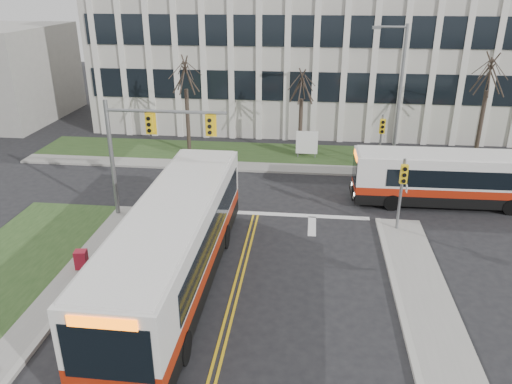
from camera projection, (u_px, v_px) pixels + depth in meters
The scene contains 15 objects.
ground at pixel (233, 304), 19.30m from camera, with size 120.00×120.00×0.00m, color black.
sidewalk_cross at pixel (344, 171), 32.67m from camera, with size 44.00×1.60×0.14m, color #9E9B93.
building_lawn at pixel (342, 157), 35.24m from camera, with size 44.00×5.00×0.12m, color #28431C.
office_building at pixel (340, 49), 43.91m from camera, with size 40.00×16.00×12.00m, color beige.
mast_arm_signal at pixel (142, 139), 24.78m from camera, with size 6.11×0.38×6.20m.
signal_pole_near at pixel (402, 185), 23.90m from camera, with size 0.34×0.39×3.80m.
signal_pole_far at pixel (381, 135), 31.68m from camera, with size 0.34×0.39×3.80m.
streetlight at pixel (397, 91), 31.28m from camera, with size 2.15×0.25×9.20m.
directory_sign at pixel (307, 143), 34.61m from camera, with size 1.50×0.12×2.00m.
tree_left at pixel (185, 76), 34.25m from camera, with size 1.80×1.80×7.70m.
tree_mid at pixel (302, 87), 33.85m from camera, with size 1.80×1.80×6.82m.
tree_right at pixel (489, 76), 32.03m from camera, with size 1.80×1.80×8.25m.
bus_main at pixel (175, 247), 19.72m from camera, with size 2.94×13.57×3.62m, color silver, non-canonical shape.
bus_cross at pixel (455, 180), 27.33m from camera, with size 2.37×10.96×2.92m, color silver, non-canonical shape.
newspaper_box_red at pixel (81, 261), 21.34m from camera, with size 0.50×0.45×0.95m, color #A8152A.
Camera 1 is at (2.71, -15.89, 11.50)m, focal length 35.00 mm.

